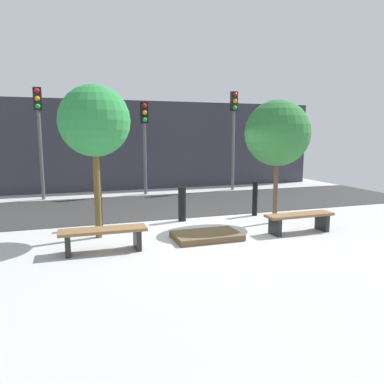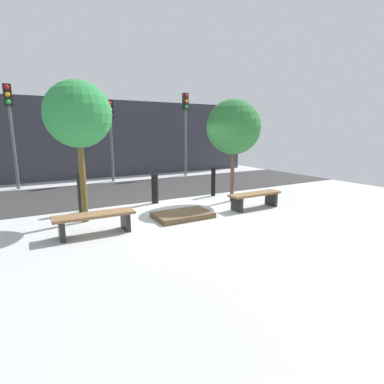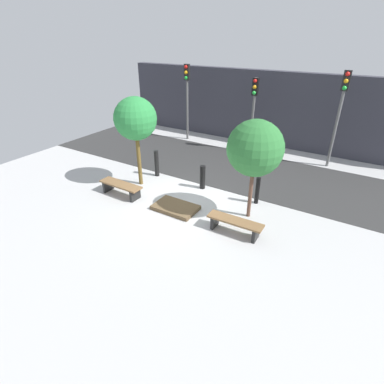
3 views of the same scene
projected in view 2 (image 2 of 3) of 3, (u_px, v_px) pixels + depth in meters
name	position (u px, v px, depth m)	size (l,w,h in m)	color
ground_plane	(173.00, 212.00, 8.32)	(18.00, 18.00, 0.00)	#B4B4B4
road_strip	(131.00, 190.00, 11.40)	(18.00, 4.26, 0.01)	#303030
building_facade	(103.00, 139.00, 14.43)	(16.20, 0.50, 3.68)	#33333D
bench_left	(95.00, 220.00, 6.47)	(1.71, 0.50, 0.47)	black
bench_right	(255.00, 197.00, 8.68)	(1.69, 0.45, 0.46)	black
planter_bed	(183.00, 215.00, 7.80)	(1.48, 0.94, 0.13)	brown
tree_behind_left_bench	(78.00, 115.00, 6.96)	(1.55, 1.55, 3.37)	brown
tree_behind_right_bench	(234.00, 127.00, 9.21)	(1.68, 1.68, 3.18)	brown
bollard_far_left	(81.00, 193.00, 8.20)	(0.18, 0.18, 1.10)	black
bollard_left	(155.00, 189.00, 9.28)	(0.21, 0.21, 0.92)	black
bollard_center	(213.00, 182.00, 10.34)	(0.15, 0.15, 0.98)	black
traffic_light_west	(10.00, 118.00, 11.11)	(0.28, 0.27, 3.91)	#585858
traffic_light_mid_west	(111.00, 126.00, 12.97)	(0.28, 0.27, 3.50)	#585858
traffic_light_mid_east	(186.00, 120.00, 14.71)	(0.28, 0.27, 4.02)	slate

